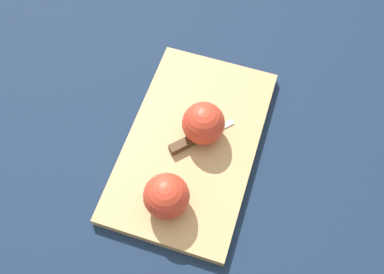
# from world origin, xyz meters

# --- Properties ---
(ground_plane) EXTENTS (4.00, 4.00, 0.00)m
(ground_plane) POSITION_xyz_m (0.00, 0.00, 0.00)
(ground_plane) COLOR #14233D
(cutting_board) EXTENTS (0.43, 0.26, 0.02)m
(cutting_board) POSITION_xyz_m (0.00, 0.00, 0.01)
(cutting_board) COLOR tan
(cutting_board) RESTS_ON ground_plane
(apple_half_left) EXTENTS (0.08, 0.08, 0.08)m
(apple_half_left) POSITION_xyz_m (-0.14, 0.01, 0.07)
(apple_half_left) COLOR red
(apple_half_left) RESTS_ON cutting_board
(apple_half_right) EXTENTS (0.09, 0.09, 0.09)m
(apple_half_right) POSITION_xyz_m (0.02, -0.02, 0.07)
(apple_half_right) COLOR red
(apple_half_right) RESTS_ON cutting_board
(knife) EXTENTS (0.12, 0.11, 0.02)m
(knife) POSITION_xyz_m (-0.01, 0.01, 0.03)
(knife) COLOR silver
(knife) RESTS_ON cutting_board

